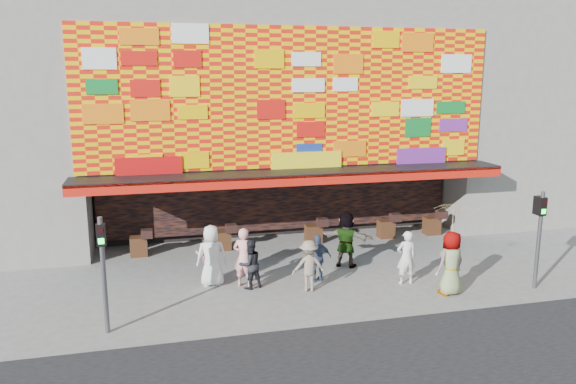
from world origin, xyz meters
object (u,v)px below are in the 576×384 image
Objects in this scene: ped_d at (309,266)px; ped_g at (451,263)px; signal_right at (540,229)px; ped_h at (406,257)px; ped_f at (346,240)px; ped_c at (250,264)px; ped_a at (212,256)px; ped_e at (318,258)px; parasol at (454,221)px; signal_left at (103,262)px; ped_i at (208,255)px; ped_b at (244,257)px.

ped_g is (3.96, -1.27, 0.18)m from ped_d.
ped_h is at bearing 160.33° from signal_right.
signal_right is at bearing 171.07° from ped_d.
ped_f is (-4.91, 3.25, -0.92)m from signal_right.
ped_f is (3.48, 1.16, 0.18)m from ped_c.
ped_a is at bearing 41.17° from ped_f.
ped_e is 0.76× the size of parasol.
ped_a is (2.92, 2.60, -0.91)m from signal_left.
ped_b is at bearing 160.29° from ped_i.
signal_left is at bearing 56.56° from ped_f.
ped_d is 2.54m from ped_f.
ped_i reaches higher than ped_e.
ped_f is 1.10× the size of ped_i.
signal_left is 9.69m from ped_g.
signal_right is 1.74× the size of ped_i.
ped_f reaches higher than ped_i.
ped_h is at bearing -65.10° from ped_g.
signal_right is 1.92× the size of ped_d.
ped_b is at bearing -8.46° from ped_e.
signal_right is 8.71m from ped_c.
ped_g is at bearing 158.34° from ped_f.
ped_b is 0.97× the size of ped_g.
signal_left is 1.62× the size of ped_b.
ped_b is (0.94, -0.32, -0.03)m from ped_a.
parasol is (3.48, -1.94, 1.47)m from ped_e.
signal_right is at bearing 156.18° from ped_e.
signal_left is at bearing 14.22° from ped_e.
ped_c is at bearing 51.60° from ped_f.
signal_left and signal_right have the same top height.
ped_g is at bearing 142.47° from ped_c.
ped_a is at bearing 41.66° from signal_left.
ped_f is 4.64m from ped_i.
ped_e is (6.17, 2.14, -1.10)m from signal_left.
signal_right reaches higher than ped_g.
ped_d reaches higher than ped_e.
ped_f is at bearing -54.18° from ped_h.
ped_b is at bearing -20.44° from ped_d.
signal_left is at bearing 18.01° from ped_d.
ped_f is (4.57, 0.65, -0.01)m from ped_a.
signal_right reaches higher than ped_i.
ped_b is 1.07× the size of ped_i.
ped_b reaches higher than ped_c.
ped_e is 1.74m from ped_f.
ped_c is 1.77m from ped_d.
ped_f is (1.81, 1.77, 0.16)m from ped_d.
ped_e is 2.72m from ped_h.
ped_b is 1.19× the size of ped_d.
ped_g is 1.13× the size of ped_h.
ped_e is 0.88× the size of ped_i.
ped_a is at bearing -33.64° from ped_g.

